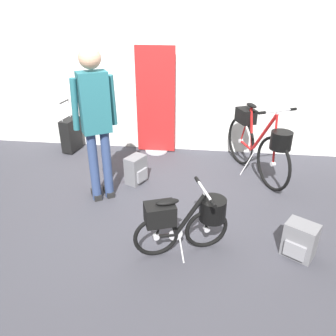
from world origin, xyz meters
name	(u,v)px	position (x,y,z in m)	size (l,w,h in m)	color
ground_plane	(154,214)	(0.00, 0.00, 0.00)	(6.50, 6.50, 0.00)	#38383F
back_wall	(173,51)	(0.00, 1.97, 1.55)	(6.50, 0.10, 3.10)	white
floor_banner_stand	(156,107)	(-0.25, 1.78, 0.74)	(0.60, 0.36, 1.66)	#B7B7BC
folding_bike_foreground	(187,219)	(0.41, -0.58, 0.37)	(0.91, 0.55, 0.68)	black
display_bike_left	(259,142)	(1.27, 1.10, 0.52)	(0.75, 1.40, 1.06)	black
visitor_near_wall	(96,116)	(-0.70, 0.29, 1.07)	(0.46, 0.38, 1.82)	navy
rolling_suitcase	(71,134)	(-1.62, 1.64, 0.28)	(0.24, 0.39, 0.83)	black
backpack_on_floor	(300,240)	(1.51, -0.52, 0.18)	(0.36, 0.33, 0.36)	slate
handbag_on_floor	(136,170)	(-0.36, 0.73, 0.19)	(0.30, 0.33, 0.38)	slate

